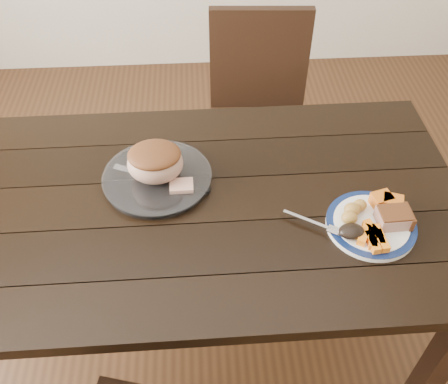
{
  "coord_description": "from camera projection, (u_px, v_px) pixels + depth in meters",
  "views": [
    {
      "loc": [
        0.02,
        -1.02,
        1.83
      ],
      "look_at": [
        0.08,
        -0.02,
        0.8
      ],
      "focal_mm": 40.0,
      "sensor_mm": 36.0,
      "label": 1
    }
  ],
  "objects": [
    {
      "name": "plate_rim",
      "position": [
        371.0,
        223.0,
        1.4
      ],
      "size": [
        0.25,
        0.25,
        0.02
      ],
      "primitive_type": "torus",
      "color": "#0E1D49",
      "rests_on": "dinner_plate"
    },
    {
      "name": "carrot_batons",
      "position": [
        373.0,
        237.0,
        1.34
      ],
      "size": [
        0.08,
        0.11,
        0.02
      ],
      "color": "orange",
      "rests_on": "dinner_plate"
    },
    {
      "name": "pumpkin_wedges",
      "position": [
        387.0,
        201.0,
        1.42
      ],
      "size": [
        0.09,
        0.07,
        0.04
      ],
      "color": "orange",
      "rests_on": "dinner_plate"
    },
    {
      "name": "serving_platter",
      "position": [
        157.0,
        178.0,
        1.53
      ],
      "size": [
        0.33,
        0.33,
        0.02
      ],
      "primitive_type": "cylinder",
      "color": "white",
      "rests_on": "dining_table"
    },
    {
      "name": "roasted_potatoes",
      "position": [
        353.0,
        211.0,
        1.4
      ],
      "size": [
        0.08,
        0.08,
        0.04
      ],
      "color": "gold",
      "rests_on": "dinner_plate"
    },
    {
      "name": "pork_slice",
      "position": [
        393.0,
        218.0,
        1.38
      ],
      "size": [
        0.09,
        0.07,
        0.04
      ],
      "primitive_type": "cube",
      "rotation": [
        0.0,
        0.0,
        0.04
      ],
      "color": "tan",
      "rests_on": "dinner_plate"
    },
    {
      "name": "dinner_plate",
      "position": [
        371.0,
        225.0,
        1.4
      ],
      "size": [
        0.25,
        0.25,
        0.02
      ],
      "primitive_type": "cylinder",
      "color": "white",
      "rests_on": "dining_table"
    },
    {
      "name": "ground",
      "position": [
        204.0,
        327.0,
        2.02
      ],
      "size": [
        4.0,
        4.0,
        0.0
      ],
      "primitive_type": "plane",
      "color": "#472B16",
      "rests_on": "ground"
    },
    {
      "name": "dark_mushroom",
      "position": [
        352.0,
        231.0,
        1.35
      ],
      "size": [
        0.07,
        0.05,
        0.03
      ],
      "primitive_type": "ellipsoid",
      "color": "black",
      "rests_on": "dinner_plate"
    },
    {
      "name": "chair_far",
      "position": [
        258.0,
        110.0,
        2.17
      ],
      "size": [
        0.45,
        0.45,
        0.93
      ],
      "rotation": [
        0.0,
        0.0,
        3.08
      ],
      "color": "black",
      "rests_on": "ground"
    },
    {
      "name": "carving_knife",
      "position": [
        179.0,
        184.0,
        1.52
      ],
      "size": [
        0.3,
        0.14,
        0.01
      ],
      "rotation": [
        0.0,
        0.0,
        -0.4
      ],
      "color": "silver",
      "rests_on": "dining_table"
    },
    {
      "name": "roast_joint",
      "position": [
        155.0,
        163.0,
        1.49
      ],
      "size": [
        0.17,
        0.15,
        0.11
      ],
      "primitive_type": "ellipsoid",
      "color": "tan",
      "rests_on": "serving_platter"
    },
    {
      "name": "dining_table",
      "position": [
        198.0,
        221.0,
        1.55
      ],
      "size": [
        1.61,
        0.91,
        0.75
      ],
      "rotation": [
        0.0,
        0.0,
        0.01
      ],
      "color": "black",
      "rests_on": "ground"
    },
    {
      "name": "cut_slice",
      "position": [
        181.0,
        186.0,
        1.48
      ],
      "size": [
        0.07,
        0.06,
        0.02
      ],
      "primitive_type": "cube",
      "rotation": [
        0.0,
        0.0,
        0.01
      ],
      "color": "tan",
      "rests_on": "serving_platter"
    },
    {
      "name": "fork",
      "position": [
        318.0,
        224.0,
        1.39
      ],
      "size": [
        0.16,
        0.11,
        0.0
      ],
      "rotation": [
        0.0,
        0.0,
        -0.56
      ],
      "color": "silver",
      "rests_on": "dinner_plate"
    }
  ]
}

